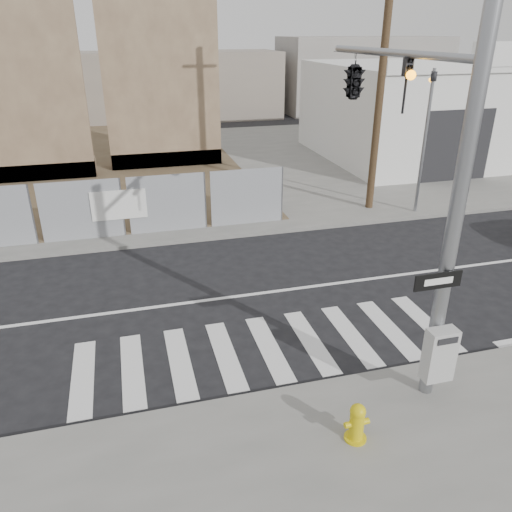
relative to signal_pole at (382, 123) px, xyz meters
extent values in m
plane|color=black|center=(-2.49, 2.05, -4.78)|extent=(100.00, 100.00, 0.00)
cube|color=slate|center=(-2.49, 16.05, -4.72)|extent=(50.00, 20.00, 0.12)
cylinder|color=gray|center=(0.01, -2.75, -1.16)|extent=(0.26, 0.26, 7.00)
cylinder|color=gray|center=(0.01, -0.15, 1.34)|extent=(0.14, 5.20, 0.14)
cube|color=#B2B2AF|center=(-0.04, -3.03, -3.64)|extent=(0.55, 0.30, 1.05)
cube|color=black|center=(-0.24, -2.91, -2.16)|extent=(0.90, 0.03, 0.30)
cube|color=silver|center=(-0.24, -2.93, -2.16)|extent=(0.55, 0.01, 0.12)
imported|color=black|center=(0.01, -0.75, 0.79)|extent=(0.16, 0.20, 1.00)
imported|color=black|center=(0.01, 1.45, 0.79)|extent=(0.53, 2.48, 1.00)
cylinder|color=gray|center=(5.51, 6.65, -2.06)|extent=(0.12, 0.12, 5.20)
imported|color=black|center=(5.51, 6.65, 0.44)|extent=(0.16, 0.20, 1.00)
cube|color=brown|center=(-9.49, 15.05, -0.66)|extent=(6.00, 0.50, 8.00)
cube|color=brown|center=(-9.49, 15.45, -4.26)|extent=(6.00, 1.30, 0.80)
cube|color=brown|center=(-2.99, 16.05, -0.66)|extent=(5.50, 0.50, 8.00)
cube|color=brown|center=(-2.99, 16.45, -4.26)|extent=(5.50, 1.30, 0.80)
cube|color=silver|center=(11.51, 15.05, -2.26)|extent=(12.00, 10.00, 4.80)
cube|color=silver|center=(11.51, 10.05, 0.34)|extent=(12.00, 0.30, 0.60)
cube|color=black|center=(9.51, 10.03, -3.06)|extent=(3.40, 0.06, 3.20)
cylinder|color=#473621|center=(4.01, 7.55, 0.34)|extent=(0.28, 0.28, 10.00)
cylinder|color=gold|center=(-1.88, -3.57, -4.64)|extent=(0.41, 0.41, 0.04)
cylinder|color=gold|center=(-1.88, -3.57, -4.37)|extent=(0.26, 0.26, 0.58)
sphere|color=gold|center=(-1.88, -3.57, -4.06)|extent=(0.27, 0.27, 0.27)
cylinder|color=gold|center=(-2.03, -3.57, -4.31)|extent=(0.14, 0.11, 0.11)
cylinder|color=gold|center=(-1.72, -3.57, -4.31)|extent=(0.14, 0.11, 0.11)
cube|color=orange|center=(-6.36, 7.53, -4.64)|extent=(0.45, 0.45, 0.03)
cone|color=orange|center=(-6.36, 7.53, -4.26)|extent=(0.40, 0.40, 0.79)
cylinder|color=silver|center=(-6.36, 7.53, -4.15)|extent=(0.31, 0.31, 0.09)
camera|label=1|loc=(-5.22, -9.39, 1.75)|focal=35.00mm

